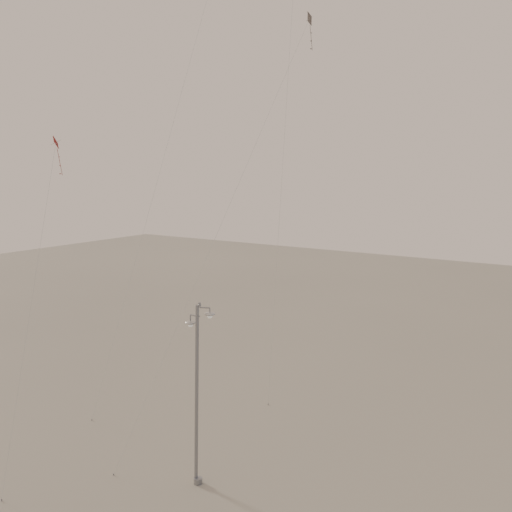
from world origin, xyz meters
The scene contains 5 objects.
ground centered at (0.00, 0.00, 0.00)m, with size 160.00×160.00×0.00m, color #A19985.
street_lamp centered at (0.08, 1.23, 5.03)m, with size 1.57×0.70×9.44m.
kite_0 centered at (-6.70, 10.66, 25.43)m, with size 4.76×9.37×31.48m.
kite_1 centered at (-1.20, 10.07, 19.21)m, with size 4.13×14.10×25.31m.
kite_3 centered at (-8.99, -0.20, 13.53)m, with size 2.92×6.59×17.56m.
Camera 1 is at (17.15, -19.54, 15.82)m, focal length 40.00 mm.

